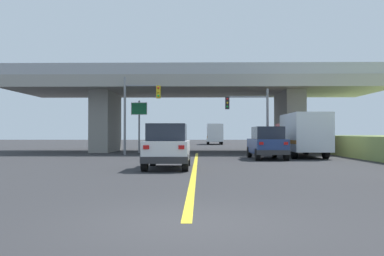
% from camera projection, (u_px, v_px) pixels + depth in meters
% --- Properties ---
extents(ground, '(160.00, 160.00, 0.00)m').
position_uv_depth(ground, '(197.00, 152.00, 38.24)').
color(ground, '#2B2B2D').
extents(overpass_bridge, '(31.72, 10.17, 7.13)m').
position_uv_depth(overpass_bridge, '(197.00, 95.00, 38.31)').
color(overpass_bridge, gray).
rests_on(overpass_bridge, ground).
extents(lane_divider_stripe, '(0.20, 27.69, 0.01)m').
position_uv_depth(lane_divider_stripe, '(195.00, 165.00, 21.32)').
color(lane_divider_stripe, yellow).
rests_on(lane_divider_stripe, ground).
extents(suv_lead, '(1.96, 4.33, 2.02)m').
position_uv_depth(suv_lead, '(168.00, 146.00, 19.40)').
color(suv_lead, silver).
rests_on(suv_lead, ground).
extents(suv_crossing, '(2.03, 4.77, 2.02)m').
position_uv_depth(suv_crossing, '(267.00, 143.00, 26.90)').
color(suv_crossing, navy).
rests_on(suv_crossing, ground).
extents(box_truck, '(2.33, 7.47, 2.92)m').
position_uv_depth(box_truck, '(302.00, 134.00, 29.31)').
color(box_truck, red).
rests_on(box_truck, ground).
extents(traffic_signal_nearside, '(3.35, 0.36, 5.06)m').
position_uv_depth(traffic_signal_nearside, '(252.00, 112.00, 33.13)').
color(traffic_signal_nearside, slate).
rests_on(traffic_signal_nearside, ground).
extents(traffic_signal_farside, '(2.81, 0.36, 5.91)m').
position_uv_depth(traffic_signal_farside, '(136.00, 105.00, 32.54)').
color(traffic_signal_farside, slate).
rests_on(traffic_signal_farside, ground).
extents(highway_sign, '(1.34, 0.17, 4.37)m').
position_uv_depth(highway_sign, '(139.00, 115.00, 35.88)').
color(highway_sign, slate).
rests_on(highway_sign, ground).
extents(semi_truck_distant, '(2.33, 7.57, 3.08)m').
position_uv_depth(semi_truck_distant, '(215.00, 134.00, 65.55)').
color(semi_truck_distant, red).
rests_on(semi_truck_distant, ground).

